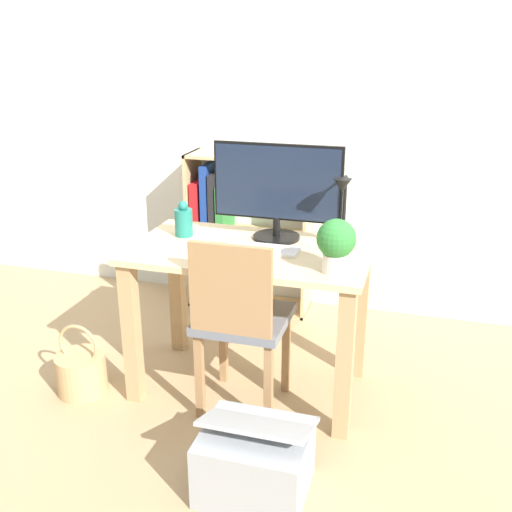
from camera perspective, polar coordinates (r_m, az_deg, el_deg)
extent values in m
plane|color=tan|center=(3.10, -0.54, -12.21)|extent=(10.00, 10.00, 0.00)
cube|color=silver|center=(3.70, 4.57, 14.58)|extent=(8.00, 0.05, 2.60)
cube|color=#D8BC8C|center=(2.78, -0.59, 0.45)|extent=(1.11, 0.64, 0.03)
cube|color=tan|center=(2.89, -11.76, -7.24)|extent=(0.07, 0.07, 0.71)
cube|color=tan|center=(2.60, 8.42, -10.22)|extent=(0.07, 0.07, 0.71)
cube|color=tan|center=(3.31, -7.51, -3.21)|extent=(0.07, 0.07, 0.71)
cube|color=tan|center=(3.07, 9.91, -5.32)|extent=(0.07, 0.07, 0.71)
cylinder|color=black|center=(2.91, 1.96, 1.83)|extent=(0.23, 0.23, 0.02)
cylinder|color=black|center=(2.89, 1.97, 2.85)|extent=(0.04, 0.04, 0.09)
cube|color=black|center=(2.84, 2.06, 7.05)|extent=(0.62, 0.02, 0.36)
cube|color=#192338|center=(2.83, 2.03, 7.02)|extent=(0.60, 0.03, 0.34)
cube|color=silver|center=(2.74, 0.58, 0.66)|extent=(0.34, 0.13, 0.02)
cylinder|color=#1E7266|center=(2.95, -6.91, 3.17)|extent=(0.09, 0.09, 0.13)
sphere|color=#1E7266|center=(2.93, -6.98, 4.76)|extent=(0.05, 0.05, 0.05)
cylinder|color=black|center=(2.82, 8.23, 1.07)|extent=(0.10, 0.10, 0.02)
cylinder|color=black|center=(2.77, 8.40, 4.35)|extent=(0.02, 0.02, 0.32)
cylinder|color=black|center=(2.68, 8.41, 7.32)|extent=(0.01, 0.10, 0.01)
cone|color=black|center=(2.64, 8.23, 6.67)|extent=(0.08, 0.08, 0.06)
cylinder|color=silver|center=(2.50, 7.54, -0.66)|extent=(0.11, 0.11, 0.08)
sphere|color=#2D7A33|center=(2.47, 7.66, 1.65)|extent=(0.16, 0.16, 0.16)
cube|color=slate|center=(2.75, -1.14, -5.97)|extent=(0.40, 0.40, 0.04)
cube|color=#9E754C|center=(2.50, -2.46, -3.25)|extent=(0.36, 0.03, 0.40)
cube|color=#9E754C|center=(2.78, -5.39, -11.30)|extent=(0.04, 0.04, 0.43)
cube|color=#9E754C|center=(2.69, 1.19, -12.38)|extent=(0.04, 0.04, 0.43)
cube|color=#9E754C|center=(3.04, -3.12, -8.25)|extent=(0.04, 0.04, 0.43)
cube|color=#9E754C|center=(2.96, 2.88, -9.11)|extent=(0.04, 0.04, 0.43)
cube|color=tan|center=(3.89, -5.87, 2.69)|extent=(0.02, 0.28, 0.99)
cube|color=tan|center=(3.69, 5.01, 1.69)|extent=(0.02, 0.28, 0.99)
cube|color=tan|center=(3.95, -0.55, -4.49)|extent=(0.77, 0.28, 0.02)
cube|color=tan|center=(3.65, -0.60, 9.47)|extent=(0.77, 0.28, 0.02)
cube|color=tan|center=(3.77, -0.58, 2.21)|extent=(0.73, 0.28, 0.02)
cube|color=red|center=(3.99, -5.21, -1.71)|extent=(0.04, 0.24, 0.32)
cube|color=black|center=(3.96, -4.51, -1.30)|extent=(0.06, 0.24, 0.39)
cube|color=navy|center=(3.95, -3.51, -2.17)|extent=(0.06, 0.24, 0.28)
cube|color=beige|center=(3.92, -2.59, -1.97)|extent=(0.04, 0.24, 0.32)
cube|color=red|center=(3.83, -5.32, 4.95)|extent=(0.05, 0.24, 0.31)
cube|color=navy|center=(3.79, -4.44, 5.71)|extent=(0.04, 0.24, 0.42)
cube|color=black|center=(3.78, -3.74, 5.28)|extent=(0.04, 0.24, 0.37)
cube|color=#2D7F38|center=(3.78, -2.98, 4.68)|extent=(0.05, 0.24, 0.29)
cylinder|color=tan|center=(3.13, -16.28, -10.68)|extent=(0.24, 0.24, 0.20)
torus|color=tan|center=(3.05, -16.58, -8.08)|extent=(0.21, 0.02, 0.21)
cube|color=#999EA3|center=(2.43, -0.12, -19.01)|extent=(0.41, 0.34, 0.26)
cube|color=#999EA3|center=(2.40, 0.37, -15.46)|extent=(0.41, 0.34, 0.14)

